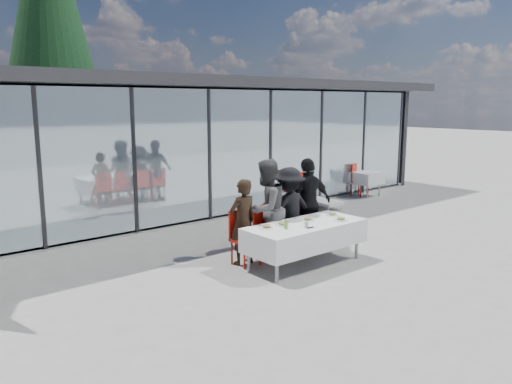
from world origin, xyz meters
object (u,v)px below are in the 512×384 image
diner_chair_b (266,229)px  plate_b (282,224)px  folded_eyeglasses (310,228)px  conifer_tree (49,12)px  diner_b (266,209)px  diner_d (308,203)px  plate_a (267,227)px  diner_c (289,210)px  spare_chair_b (296,188)px  juice_bottle (286,225)px  dining_table (305,235)px  diner_a (243,222)px  plate_d (333,214)px  spare_chair_a (357,178)px  spare_table_right (366,178)px  plate_extra (341,219)px  diner_chair_d (308,220)px  diner_chair_a (243,234)px  plate_c (308,219)px  diner_chair_c (288,225)px  lounger (316,197)px

diner_chair_b → plate_b: size_ratio=3.91×
folded_eyeglasses → conifer_tree: size_ratio=0.01×
diner_b → diner_d: (1.10, 0.00, -0.03)m
plate_a → diner_b: bearing=49.6°
diner_c → spare_chair_b: (3.01, 2.86, -0.28)m
juice_bottle → dining_table: bearing=5.6°
dining_table → diner_chair_b: diner_chair_b is taller
diner_a → plate_b: 0.72m
plate_d → spare_chair_a: 6.23m
juice_bottle → folded_eyeglasses: (0.35, -0.22, -0.07)m
diner_d → spare_table_right: (5.34, 2.72, -0.34)m
spare_chair_a → plate_extra: bearing=-143.9°
diner_b → diner_chair_d: 1.16m
diner_d → spare_chair_b: bearing=-121.1°
juice_bottle → conifer_tree: conifer_tree is taller
diner_chair_a → plate_b: (0.41, -0.59, 0.24)m
diner_c → plate_c: bearing=81.1°
diner_b → diner_d: size_ratio=1.03×
diner_chair_d → spare_chair_a: size_ratio=1.00×
juice_bottle → folded_eyeglasses: size_ratio=1.07×
spare_chair_b → diner_chair_b: bearing=-141.4°
diner_chair_c → folded_eyeglasses: size_ratio=6.96×
spare_chair_a → plate_a: bearing=-152.8°
conifer_tree → lounger: bearing=-68.3°
diner_b → diner_c: diner_b is taller
plate_d → spare_chair_a: bearing=34.4°
dining_table → plate_d: (0.84, 0.11, 0.24)m
diner_chair_d → plate_a: size_ratio=3.91×
diner_c → plate_extra: diner_c is taller
diner_b → diner_chair_c: 0.68m
diner_chair_b → spare_chair_b: bearing=38.6°
diner_d → conifer_tree: size_ratio=0.17×
diner_chair_c → juice_bottle: 1.18m
plate_extra → spare_table_right: bearing=34.0°
dining_table → juice_bottle: 0.59m
spare_table_right → diner_a: bearing=-158.7°
diner_chair_d → plate_c: diner_chair_d is taller
plate_b → spare_chair_b: spare_chair_b is taller
diner_chair_a → juice_bottle: bearing=-69.7°
diner_c → spare_chair_a: bearing=-151.7°
diner_chair_c → diner_chair_d: (0.53, 0.00, 0.00)m
plate_extra → spare_table_right: 6.66m
diner_d → spare_chair_b: (2.48, 2.86, -0.35)m
diner_d → diner_chair_c: bearing=9.7°
diner_c → dining_table: bearing=69.4°
folded_eyeglasses → dining_table: bearing=59.2°
folded_eyeglasses → spare_table_right: folded_eyeglasses is taller
dining_table → plate_c: 0.33m
spare_chair_b → conifer_tree: 11.17m
diner_chair_a → diner_chair_c: 1.12m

